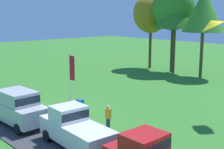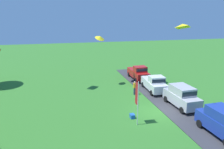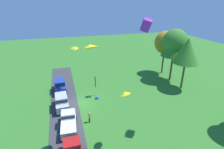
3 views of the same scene
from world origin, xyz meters
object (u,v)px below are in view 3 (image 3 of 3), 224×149
at_px(kite_diamond_near_flag, 75,48).
at_px(kite_delta_high_left, 90,46).
at_px(cooler_box, 97,98).
at_px(car_pickup_mid_row, 69,121).
at_px(tree_lone_near, 165,43).
at_px(tree_far_left, 175,43).
at_px(car_suv_near_entrance, 62,101).
at_px(person_watching_sky, 89,117).
at_px(flag_banner, 95,83).
at_px(kite_box_high_right, 146,25).
at_px(tree_left_of_center, 187,51).
at_px(kite_delta_over_trees, 125,93).
at_px(tree_right_of_center, 174,44).
at_px(car_suv_far_end, 60,85).

xyz_separation_m(kite_diamond_near_flag, kite_delta_high_left, (12.57, 0.57, 3.14)).
xyz_separation_m(cooler_box, kite_diamond_near_flag, (-2.68, -2.93, 8.55)).
distance_m(car_pickup_mid_row, kite_diamond_near_flag, 12.15).
bearing_deg(tree_lone_near, tree_far_left, -3.06).
height_order(tree_far_left, cooler_box, tree_far_left).
height_order(car_suv_near_entrance, car_pickup_mid_row, car_suv_near_entrance).
relative_size(person_watching_sky, kite_delta_high_left, 1.09).
relative_size(flag_banner, kite_diamond_near_flag, 3.90).
relative_size(car_pickup_mid_row, kite_delta_high_left, 3.26).
bearing_deg(kite_box_high_right, person_watching_sky, -137.98).
distance_m(tree_left_of_center, cooler_box, 18.34).
distance_m(tree_lone_near, kite_delta_over_trees, 24.64).
bearing_deg(kite_diamond_near_flag, tree_right_of_center, 91.33).
height_order(flag_banner, kite_diamond_near_flag, kite_diamond_near_flag).
distance_m(kite_box_high_right, kite_delta_over_trees, 7.42).
bearing_deg(kite_delta_over_trees, tree_far_left, 131.97).
xyz_separation_m(tree_lone_near, tree_left_of_center, (8.21, -0.65, 0.28)).
xyz_separation_m(tree_far_left, kite_delta_high_left, (13.74, -19.60, 3.89)).
height_order(tree_left_of_center, kite_diamond_near_flag, tree_left_of_center).
distance_m(car_pickup_mid_row, kite_delta_high_left, 11.67).
relative_size(kite_box_high_right, kite_diamond_near_flag, 1.02).
distance_m(cooler_box, kite_box_high_right, 18.07).
xyz_separation_m(flag_banner, kite_delta_over_trees, (11.88, 1.00, 4.10)).
relative_size(car_suv_far_end, kite_delta_over_trees, 3.66).
height_order(kite_diamond_near_flag, kite_delta_high_left, kite_delta_high_left).
xyz_separation_m(car_suv_near_entrance, tree_lone_near, (-8.84, 23.38, 5.97)).
bearing_deg(car_pickup_mid_row, kite_delta_over_trees, 55.32).
bearing_deg(kite_diamond_near_flag, car_suv_far_end, -122.97).
bearing_deg(car_pickup_mid_row, kite_delta_high_left, 39.82).
relative_size(tree_lone_near, tree_far_left, 0.91).
xyz_separation_m(tree_right_of_center, cooler_box, (3.13, -16.68, -7.77)).
bearing_deg(kite_delta_over_trees, flag_banner, -175.18).
distance_m(car_suv_near_entrance, tree_lone_near, 25.70).
distance_m(tree_lone_near, tree_left_of_center, 8.24).
xyz_separation_m(tree_lone_near, kite_delta_high_left, (17.46, -19.80, 4.63)).
distance_m(car_suv_far_end, tree_right_of_center, 23.76).
xyz_separation_m(kite_box_high_right, kite_diamond_near_flag, (-14.19, -5.51, -5.13)).
distance_m(car_pickup_mid_row, tree_right_of_center, 24.87).
distance_m(tree_lone_near, kite_delta_high_left, 26.81).
bearing_deg(tree_far_left, kite_diamond_near_flag, -86.70).
distance_m(car_suv_far_end, cooler_box, 7.76).
bearing_deg(car_pickup_mid_row, kite_diamond_near_flag, 166.03).
bearing_deg(tree_right_of_center, tree_far_left, 141.42).
xyz_separation_m(car_suv_far_end, kite_delta_high_left, (14.61, 3.71, 10.60)).
bearing_deg(tree_right_of_center, car_suv_near_entrance, -78.99).
bearing_deg(tree_lone_near, car_suv_far_end, -83.07).
bearing_deg(tree_left_of_center, kite_delta_over_trees, -57.31).
relative_size(person_watching_sky, tree_far_left, 0.16).
relative_size(cooler_box, kite_box_high_right, 0.53).
distance_m(person_watching_sky, tree_far_left, 23.07).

